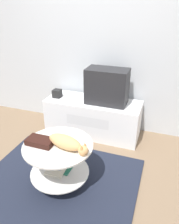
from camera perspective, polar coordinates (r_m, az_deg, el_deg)
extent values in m
plane|color=#7F664C|center=(2.59, -8.03, -17.90)|extent=(12.00, 12.00, 0.00)
cube|color=silver|center=(3.27, 2.84, 17.69)|extent=(8.00, 0.05, 2.60)
cube|color=#1E2333|center=(2.58, -8.04, -17.74)|extent=(1.71, 1.39, 0.02)
cube|color=white|center=(3.28, 0.91, -1.36)|extent=(1.38, 0.51, 0.53)
cube|color=silver|center=(3.05, -0.62, -2.58)|extent=(0.62, 0.01, 0.15)
cube|color=#232326|center=(3.03, 4.60, 6.70)|extent=(0.57, 0.32, 0.49)
cube|color=black|center=(2.88, 3.77, 5.93)|extent=(0.49, 0.01, 0.38)
cube|color=black|center=(3.31, -8.45, 4.82)|extent=(0.12, 0.12, 0.12)
cylinder|color=#B2B2B7|center=(2.57, -7.51, -17.47)|extent=(0.30, 0.30, 0.01)
cylinder|color=#B7B7BC|center=(2.42, -7.85, -13.47)|extent=(0.04, 0.04, 0.48)
cylinder|color=silver|center=(2.48, -7.71, -15.16)|extent=(0.63, 0.63, 0.01)
cylinder|color=silver|center=(2.26, -8.24, -8.63)|extent=(0.72, 0.72, 0.02)
cube|color=beige|center=(2.46, -8.76, -14.95)|extent=(0.20, 0.18, 0.02)
cube|color=#1E664C|center=(2.48, -6.65, -14.68)|extent=(0.14, 0.15, 0.02)
cube|color=black|center=(2.29, -12.73, -7.50)|extent=(0.28, 0.16, 0.06)
ellipsoid|color=tan|center=(2.17, -6.45, -7.78)|extent=(0.40, 0.23, 0.13)
sphere|color=tan|center=(2.07, -1.63, -10.04)|extent=(0.10, 0.10, 0.10)
cone|color=#D18447|center=(2.06, -1.22, -8.43)|extent=(0.04, 0.04, 0.04)
cone|color=#D18447|center=(2.02, -2.09, -9.18)|extent=(0.04, 0.04, 0.04)
ellipsoid|color=#D18447|center=(2.33, -11.01, -6.67)|extent=(0.14, 0.07, 0.05)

